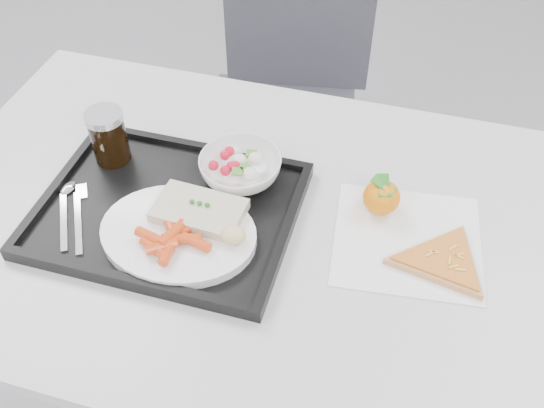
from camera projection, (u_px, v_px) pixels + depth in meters
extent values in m
cube|color=silver|center=(243.00, 222.00, 1.10)|extent=(1.20, 0.80, 0.03)
cylinder|color=#47474C|center=(102.00, 186.00, 1.70)|extent=(0.04, 0.04, 0.72)
cylinder|color=#47474C|center=(500.00, 271.00, 1.49)|extent=(0.04, 0.04, 0.72)
cube|color=#3A3A42|center=(280.00, 126.00, 1.74)|extent=(0.49, 0.49, 0.04)
cube|color=#3A3A42|center=(299.00, 14.00, 1.69)|extent=(0.42, 0.10, 0.46)
cylinder|color=#47474C|center=(206.00, 213.00, 1.82)|extent=(0.03, 0.03, 0.43)
cylinder|color=#47474C|center=(322.00, 238.00, 1.75)|extent=(0.03, 0.03, 0.43)
cylinder|color=#47474C|center=(243.00, 139.00, 2.06)|extent=(0.03, 0.03, 0.43)
cylinder|color=#47474C|center=(346.00, 158.00, 1.99)|extent=(0.03, 0.03, 0.43)
cube|color=black|center=(169.00, 211.00, 1.08)|extent=(0.45, 0.35, 0.01)
cube|color=black|center=(201.00, 147.00, 1.19)|extent=(0.45, 0.02, 0.01)
cube|color=black|center=(127.00, 279.00, 0.96)|extent=(0.45, 0.02, 0.01)
cube|color=black|center=(286.00, 231.00, 1.03)|extent=(0.02, 0.32, 0.01)
cube|color=black|center=(58.00, 183.00, 1.12)|extent=(0.02, 0.32, 0.01)
cylinder|color=white|center=(178.00, 234.00, 1.03)|extent=(0.27, 0.27, 0.02)
cube|color=beige|center=(199.00, 211.00, 1.04)|extent=(0.16, 0.10, 0.02)
sphere|color=#236B1C|center=(192.00, 202.00, 1.03)|extent=(0.01, 0.01, 0.01)
sphere|color=#236B1C|center=(200.00, 203.00, 1.03)|extent=(0.01, 0.01, 0.01)
sphere|color=#236B1C|center=(207.00, 205.00, 1.03)|extent=(0.01, 0.01, 0.01)
ellipsoid|color=#EDC582|center=(233.00, 235.00, 0.99)|extent=(0.05, 0.04, 0.03)
imported|color=white|center=(240.00, 168.00, 1.12)|extent=(0.15, 0.15, 0.05)
cylinder|color=black|center=(109.00, 138.00, 1.14)|extent=(0.07, 0.07, 0.10)
cylinder|color=#A5A8AD|center=(103.00, 116.00, 1.10)|extent=(0.07, 0.07, 0.01)
cube|color=silver|center=(64.00, 219.00, 1.06)|extent=(0.08, 0.14, 0.00)
ellipsoid|color=silver|center=(67.00, 188.00, 1.11)|extent=(0.04, 0.05, 0.01)
cube|color=silver|center=(78.00, 223.00, 1.05)|extent=(0.08, 0.14, 0.00)
cube|color=silver|center=(81.00, 191.00, 1.11)|extent=(0.04, 0.04, 0.00)
cube|color=white|center=(407.00, 240.00, 1.04)|extent=(0.27, 0.27, 0.00)
ellipsoid|color=#FF970C|center=(381.00, 197.00, 1.07)|extent=(0.08, 0.08, 0.06)
cube|color=#236B1C|center=(384.00, 185.00, 1.05)|extent=(0.03, 0.05, 0.02)
cube|color=#236B1C|center=(384.00, 185.00, 1.05)|extent=(0.05, 0.03, 0.02)
cylinder|color=tan|center=(443.00, 261.00, 1.00)|extent=(0.25, 0.25, 0.01)
cylinder|color=#B12506|center=(444.00, 258.00, 1.00)|extent=(0.22, 0.22, 0.00)
cube|color=#EABC47|center=(460.00, 270.00, 0.98)|extent=(0.02, 0.01, 0.00)
cube|color=#EABC47|center=(459.00, 255.00, 1.00)|extent=(0.02, 0.01, 0.00)
cube|color=#EABC47|center=(450.00, 260.00, 0.99)|extent=(0.00, 0.02, 0.00)
cube|color=#EABC47|center=(430.00, 254.00, 1.00)|extent=(0.01, 0.01, 0.00)
cube|color=#EABC47|center=(434.00, 252.00, 1.00)|extent=(0.02, 0.00, 0.00)
cube|color=#EABC47|center=(459.00, 256.00, 1.00)|extent=(0.02, 0.01, 0.00)
cube|color=#EABC47|center=(453.00, 248.00, 1.01)|extent=(0.01, 0.02, 0.00)
cube|color=#EABC47|center=(453.00, 267.00, 0.98)|extent=(0.02, 0.01, 0.00)
cylinder|color=#D04114|center=(185.00, 239.00, 0.99)|extent=(0.06, 0.03, 0.02)
cylinder|color=#D04114|center=(154.00, 247.00, 0.98)|extent=(0.05, 0.04, 0.02)
cylinder|color=#D04114|center=(174.00, 232.00, 1.00)|extent=(0.03, 0.05, 0.02)
cylinder|color=#D04114|center=(173.00, 232.00, 1.00)|extent=(0.05, 0.05, 0.02)
cylinder|color=#D04114|center=(168.00, 251.00, 0.97)|extent=(0.02, 0.05, 0.02)
cylinder|color=#D04114|center=(178.00, 232.00, 1.00)|extent=(0.05, 0.05, 0.02)
cylinder|color=#D04114|center=(161.00, 247.00, 0.98)|extent=(0.05, 0.04, 0.02)
cylinder|color=#D04114|center=(196.00, 242.00, 0.99)|extent=(0.05, 0.03, 0.02)
cylinder|color=#D04114|center=(171.00, 235.00, 0.99)|extent=(0.03, 0.06, 0.02)
cylinder|color=#D04114|center=(150.00, 237.00, 0.99)|extent=(0.05, 0.03, 0.02)
sphere|color=red|center=(225.00, 171.00, 1.09)|extent=(0.02, 0.02, 0.02)
sphere|color=red|center=(225.00, 155.00, 1.12)|extent=(0.02, 0.02, 0.02)
sphere|color=red|center=(229.00, 151.00, 1.13)|extent=(0.02, 0.02, 0.02)
sphere|color=red|center=(231.00, 167.00, 1.10)|extent=(0.02, 0.02, 0.02)
sphere|color=red|center=(235.00, 166.00, 1.10)|extent=(0.02, 0.02, 0.02)
sphere|color=red|center=(213.00, 166.00, 1.10)|extent=(0.02, 0.02, 0.02)
ellipsoid|color=silver|center=(239.00, 160.00, 1.12)|extent=(0.03, 0.03, 0.02)
ellipsoid|color=silver|center=(255.00, 159.00, 1.12)|extent=(0.03, 0.03, 0.02)
ellipsoid|color=silver|center=(250.00, 174.00, 1.09)|extent=(0.03, 0.03, 0.02)
cube|color=#4C7F2F|center=(246.00, 168.00, 1.09)|extent=(0.03, 0.03, 0.00)
cube|color=#4C7F2F|center=(251.00, 153.00, 1.12)|extent=(0.02, 0.02, 0.00)
cube|color=#4C7F2F|center=(237.00, 171.00, 1.09)|extent=(0.02, 0.02, 0.00)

